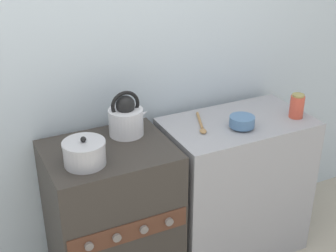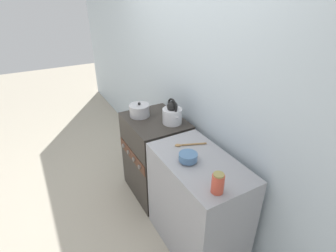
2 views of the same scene
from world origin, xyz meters
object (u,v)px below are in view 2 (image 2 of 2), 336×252
object	(u,v)px
kettle	(172,114)
cooking_pot	(140,110)
stove	(156,157)
enamel_bowl	(188,157)
storage_jar	(218,183)

from	to	relation	value
kettle	cooking_pot	distance (m)	0.37
stove	kettle	bearing A→B (deg)	37.94
enamel_bowl	storage_jar	bearing A→B (deg)	-2.60
stove	storage_jar	world-z (taller)	storage_jar
stove	enamel_bowl	world-z (taller)	enamel_bowl
kettle	cooking_pot	world-z (taller)	kettle
kettle	enamel_bowl	size ratio (longest dim) A/B	1.77
stove	cooking_pot	distance (m)	0.54
cooking_pot	storage_jar	world-z (taller)	cooking_pot
storage_jar	stove	bearing A→B (deg)	174.36
kettle	storage_jar	bearing A→B (deg)	-13.17
enamel_bowl	storage_jar	distance (m)	0.37
stove	kettle	world-z (taller)	kettle
kettle	cooking_pot	xyz separation A→B (m)	(-0.30, -0.21, -0.04)
cooking_pot	enamel_bowl	bearing A→B (deg)	-0.00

